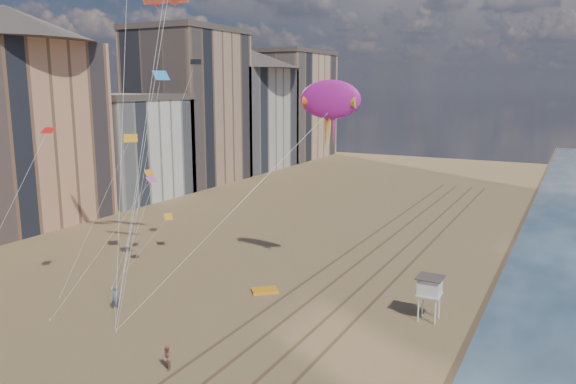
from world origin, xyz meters
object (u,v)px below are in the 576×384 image
(lifeguard_stand, at_px, (430,287))
(show_kite, at_px, (330,100))
(grounded_kite, at_px, (265,291))
(kite_flyer_a, at_px, (116,298))
(kite_flyer_b, at_px, (167,358))

(lifeguard_stand, xyz_separation_m, show_kite, (-10.65, 4.41, 14.28))
(grounded_kite, bearing_deg, show_kite, 11.69)
(show_kite, bearing_deg, kite_flyer_a, -132.31)
(lifeguard_stand, bearing_deg, grounded_kite, -177.36)
(lifeguard_stand, relative_size, show_kite, 0.14)
(kite_flyer_a, distance_m, kite_flyer_b, 12.02)
(grounded_kite, distance_m, kite_flyer_b, 15.29)
(grounded_kite, height_order, kite_flyer_a, kite_flyer_a)
(kite_flyer_a, bearing_deg, show_kite, 3.27)
(show_kite, height_order, kite_flyer_b, show_kite)
(show_kite, relative_size, kite_flyer_b, 15.62)
(grounded_kite, xyz_separation_m, show_kite, (3.95, 5.09, 16.92))
(lifeguard_stand, bearing_deg, show_kite, 157.49)
(grounded_kite, height_order, show_kite, show_kite)
(lifeguard_stand, height_order, kite_flyer_b, lifeguard_stand)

